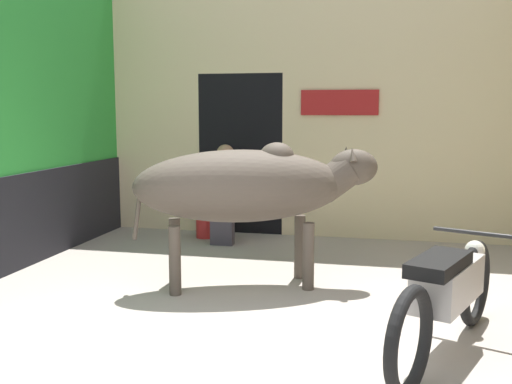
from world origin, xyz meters
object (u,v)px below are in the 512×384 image
at_px(cow, 249,186).
at_px(shopkeeper_seated, 225,191).
at_px(plastic_stool, 205,219).
at_px(motorcycle_near, 448,292).

bearing_deg(cow, shopkeeper_seated, 112.89).
relative_size(cow, shopkeeper_seated, 1.89).
xyz_separation_m(cow, shopkeeper_seated, (-0.74, 1.74, -0.30)).
xyz_separation_m(cow, plastic_stool, (-1.07, 1.99, -0.72)).
bearing_deg(shopkeeper_seated, cow, -67.11).
xyz_separation_m(motorcycle_near, shopkeeper_seated, (-2.44, 3.04, 0.21)).
relative_size(motorcycle_near, shopkeeper_seated, 1.59).
height_order(shopkeeper_seated, plastic_stool, shopkeeper_seated).
height_order(cow, shopkeeper_seated, cow).
bearing_deg(motorcycle_near, plastic_stool, 130.18).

